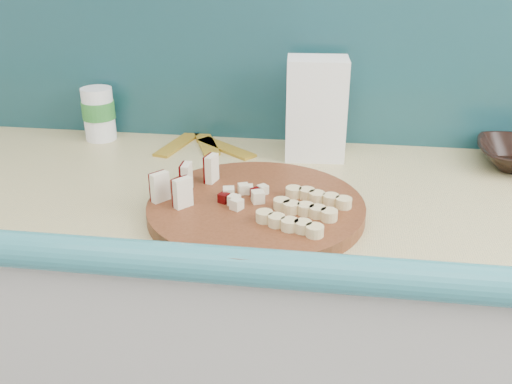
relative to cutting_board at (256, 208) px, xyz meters
name	(u,v)px	position (x,y,z in m)	size (l,w,h in m)	color
kitchen_counter	(278,365)	(0.03, 0.12, -0.47)	(2.20, 0.63, 0.91)	beige
backsplash	(296,34)	(0.03, 0.41, 0.24)	(2.20, 0.02, 0.50)	teal
cutting_board	(256,208)	(0.00, 0.00, 0.00)	(0.39, 0.39, 0.02)	#4B2410
apple_wedges	(185,181)	(-0.13, 0.02, 0.04)	(0.10, 0.15, 0.05)	#F3E6C2
apple_chunks	(244,195)	(-0.02, 0.01, 0.02)	(0.06, 0.06, 0.02)	beige
banana_slices	(305,210)	(0.09, -0.03, 0.02)	(0.16, 0.17, 0.02)	#E1CA89
flour_bag	(316,109)	(0.09, 0.30, 0.10)	(0.13, 0.09, 0.22)	white
canister	(99,113)	(-0.43, 0.35, 0.05)	(0.08, 0.08, 0.13)	white
banana_peel	(203,145)	(-0.17, 0.33, -0.01)	(0.23, 0.19, 0.01)	gold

